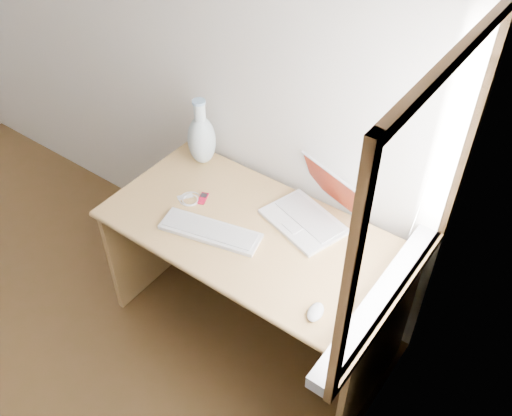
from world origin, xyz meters
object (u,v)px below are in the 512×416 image
Objects in this scene: vase at (202,138)px; laptop at (310,208)px; external_keyboard at (210,231)px; desk at (264,251)px.

laptop is at bearing -2.76° from vase.
external_keyboard is (-0.30, -0.35, -0.04)m from laptop.
desk is 3.30× the size of laptop.
vase reaches higher than laptop.
laptop reaches higher than external_keyboard.
laptop is 0.47m from external_keyboard.
desk is at bearing -18.67° from vase.
laptop is at bearing 35.72° from external_keyboard.
desk is at bearing 41.52° from external_keyboard.
external_keyboard is (-0.15, -0.21, 0.22)m from desk.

